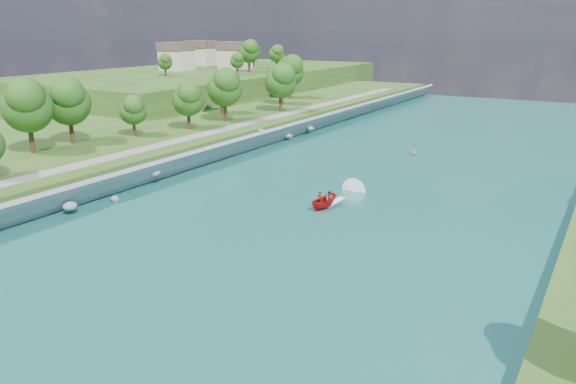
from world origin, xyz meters
The scene contains 11 objects.
ground centered at (0.00, 0.00, 0.00)m, with size 260.00×260.00×0.00m, color #2D5119.
river_water centered at (0.00, 20.00, 0.05)m, with size 55.00×240.00×0.10m, color #175659.
berm_west centered at (-50.00, 20.00, 1.75)m, with size 45.00×240.00×3.50m, color #2D5119.
ridge_west centered at (-82.50, 95.00, 4.50)m, with size 60.00×120.00×9.00m, color #2D5119.
riprap_bank centered at (-25.84, 19.22, 1.80)m, with size 4.76×236.00×4.17m.
riverside_path centered at (-32.50, 20.00, 3.55)m, with size 3.00×200.00×0.10m, color gray.
ridge_houses centered at (-88.67, 100.00, 13.31)m, with size 29.50×29.50×8.40m.
trees_west centered at (-41.97, 13.57, 9.34)m, with size 18.97×153.64×13.38m.
trees_ridge centered at (-69.50, 96.56, 13.64)m, with size 21.78×52.40×10.99m.
motorboat centered at (0.42, 13.67, 0.87)m, with size 3.60×19.13×2.19m.
raft centered at (-0.23, 48.32, 0.46)m, with size 3.00×3.44×1.61m.
Camera 1 is at (30.59, -46.94, 21.75)m, focal length 35.00 mm.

